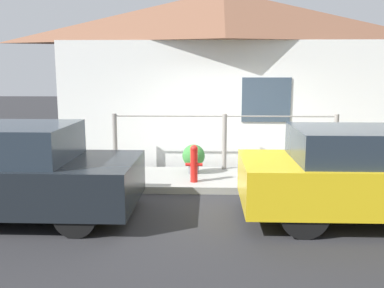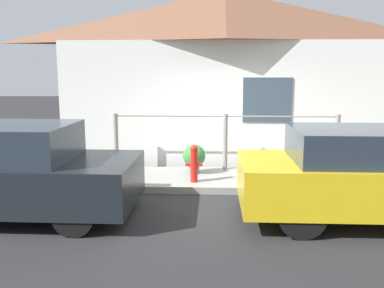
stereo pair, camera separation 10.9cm
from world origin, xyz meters
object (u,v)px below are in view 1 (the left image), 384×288
object	(u,v)px
fire_hydrant	(194,163)
potted_plant_near_hydrant	(194,157)
potted_plant_by_fence	(53,160)
car_left	(14,172)
car_right	(379,174)

from	to	relation	value
fire_hydrant	potted_plant_near_hydrant	world-z (taller)	fire_hydrant
fire_hydrant	potted_plant_near_hydrant	xyz separation A→B (m)	(-0.03, 0.70, -0.03)
potted_plant_near_hydrant	potted_plant_by_fence	distance (m)	2.95
car_left	potted_plant_near_hydrant	world-z (taller)	car_left
car_left	fire_hydrant	xyz separation A→B (m)	(2.76, 1.70, -0.21)
car_right	potted_plant_near_hydrant	world-z (taller)	car_right
fire_hydrant	car_left	bearing A→B (deg)	-148.34
fire_hydrant	potted_plant_by_fence	xyz separation A→B (m)	(-2.97, 0.57, -0.08)
fire_hydrant	potted_plant_near_hydrant	distance (m)	0.70
car_left	car_right	distance (m)	5.60
potted_plant_by_fence	potted_plant_near_hydrant	bearing A→B (deg)	2.68
car_right	potted_plant_near_hydrant	xyz separation A→B (m)	(-2.87, 2.41, -0.24)
car_left	car_right	world-z (taller)	car_left
fire_hydrant	potted_plant_by_fence	size ratio (longest dim) A/B	1.31
car_left	fire_hydrant	distance (m)	3.25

